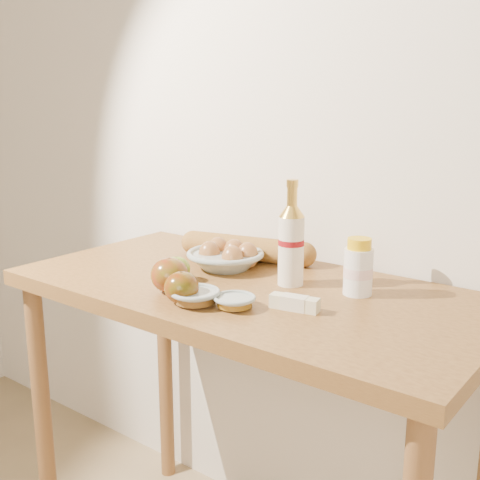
# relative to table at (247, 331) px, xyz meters

# --- Properties ---
(back_wall) EXTENTS (3.50, 0.02, 2.60)m
(back_wall) POSITION_rel_table_xyz_m (0.00, 0.33, 0.52)
(back_wall) COLOR silver
(back_wall) RESTS_ON ground
(table) EXTENTS (1.20, 0.60, 0.90)m
(table) POSITION_rel_table_xyz_m (0.00, 0.00, 0.00)
(table) COLOR olive
(table) RESTS_ON ground
(bourbon_bottle) EXTENTS (0.07, 0.07, 0.26)m
(bourbon_bottle) POSITION_rel_table_xyz_m (0.08, 0.07, 0.23)
(bourbon_bottle) COLOR silver
(bourbon_bottle) RESTS_ON table
(cream_bottle) EXTENTS (0.09, 0.09, 0.14)m
(cream_bottle) POSITION_rel_table_xyz_m (0.25, 0.10, 0.19)
(cream_bottle) COLOR white
(cream_bottle) RESTS_ON table
(egg_bowl) EXTENTS (0.21, 0.21, 0.07)m
(egg_bowl) POSITION_rel_table_xyz_m (-0.13, 0.08, 0.15)
(egg_bowl) COLOR #96A49F
(egg_bowl) RESTS_ON table
(baguette) EXTENTS (0.42, 0.16, 0.07)m
(baguette) POSITION_rel_table_xyz_m (-0.14, 0.18, 0.16)
(baguette) COLOR #A67432
(baguette) RESTS_ON table
(apple_yellowgreen) EXTENTS (0.07, 0.07, 0.06)m
(apple_yellowgreen) POSITION_rel_table_xyz_m (-0.16, -0.09, 0.16)
(apple_yellowgreen) COLOR olive
(apple_yellowgreen) RESTS_ON table
(apple_redgreen_front) EXTENTS (0.08, 0.08, 0.07)m
(apple_redgreen_front) POSITION_rel_table_xyz_m (-0.04, -0.20, 0.16)
(apple_redgreen_front) COLOR maroon
(apple_redgreen_front) RESTS_ON table
(apple_redgreen_right) EXTENTS (0.11, 0.11, 0.08)m
(apple_redgreen_right) POSITION_rel_table_xyz_m (-0.11, -0.16, 0.17)
(apple_redgreen_right) COLOR maroon
(apple_redgreen_right) RESTS_ON table
(sugar_bowl) EXTENTS (0.13, 0.13, 0.03)m
(sugar_bowl) POSITION_rel_table_xyz_m (-0.01, -0.19, 0.14)
(sugar_bowl) COLOR #8E9B97
(sugar_bowl) RESTS_ON table
(syrup_bowl) EXTENTS (0.11, 0.11, 0.03)m
(syrup_bowl) POSITION_rel_table_xyz_m (0.08, -0.15, 0.14)
(syrup_bowl) COLOR #8E9B97
(syrup_bowl) RESTS_ON table
(butter_stick) EXTENTS (0.11, 0.05, 0.03)m
(butter_stick) POSITION_rel_table_xyz_m (0.19, -0.08, 0.14)
(butter_stick) COLOR beige
(butter_stick) RESTS_ON table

